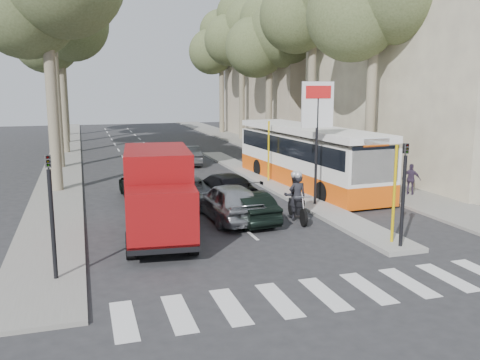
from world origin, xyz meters
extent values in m
plane|color=#28282B|center=(0.00, 0.00, 0.00)|extent=(120.00, 120.00, 0.00)
cube|color=gray|center=(8.60, 25.00, 0.06)|extent=(3.20, 70.00, 0.12)
cube|color=gray|center=(-8.00, 28.00, 0.06)|extent=(2.40, 64.00, 0.12)
cube|color=gray|center=(3.25, 11.00, 0.08)|extent=(1.50, 26.00, 0.16)
cube|color=beige|center=(15.50, 12.00, 9.00)|extent=(11.00, 18.00, 18.00)
cube|color=#B7A88E|center=(15.50, 34.00, 8.00)|extent=(11.00, 20.00, 16.00)
cylinder|color=yellow|center=(3.25, -1.00, 1.75)|extent=(0.10, 0.10, 3.50)
cylinder|color=yellow|center=(3.25, 5.00, 1.75)|extent=(0.10, 0.10, 3.50)
cylinder|color=yellow|center=(3.25, 11.00, 1.75)|extent=(0.10, 0.10, 3.50)
cylinder|color=black|center=(3.25, 5.00, 2.60)|extent=(0.12, 0.12, 5.20)
cube|color=white|center=(3.25, 5.00, 4.60)|extent=(1.50, 0.10, 2.00)
cube|color=red|center=(3.25, 4.94, 5.15)|extent=(1.20, 0.02, 0.55)
cylinder|color=black|center=(3.25, -1.50, 1.60)|extent=(0.12, 0.12, 3.20)
imported|color=black|center=(3.25, -1.50, 3.10)|extent=(0.16, 0.41, 1.00)
cylinder|color=black|center=(-7.60, -1.00, 1.60)|extent=(0.12, 0.12, 3.20)
imported|color=black|center=(-7.60, -1.00, 3.10)|extent=(0.16, 0.41, 1.00)
cylinder|color=#6B604C|center=(-8.00, 12.00, 4.20)|extent=(0.56, 0.56, 8.40)
sphere|color=#414C2A|center=(-9.00, 12.60, 9.30)|extent=(5.20, 5.20, 5.20)
cylinder|color=#6B604C|center=(-8.10, 20.00, 4.48)|extent=(0.56, 0.56, 8.96)
sphere|color=#414C2A|center=(-9.10, 20.60, 9.92)|extent=(5.20, 5.20, 5.20)
cylinder|color=#6B604C|center=(-7.90, 28.00, 4.06)|extent=(0.56, 0.56, 8.12)
sphere|color=#414C2A|center=(-8.90, 28.60, 8.99)|extent=(5.20, 5.20, 5.20)
sphere|color=#414C2A|center=(-7.00, 27.20, 10.15)|extent=(5.80, 5.80, 5.80)
sphere|color=#414C2A|center=(-7.70, 29.10, 11.31)|extent=(4.80, 4.80, 4.80)
cylinder|color=#6B604C|center=(-8.00, 36.00, 4.76)|extent=(0.56, 0.56, 9.52)
sphere|color=#414C2A|center=(-9.00, 36.60, 10.54)|extent=(5.20, 5.20, 5.20)
sphere|color=#414C2A|center=(-7.10, 35.20, 11.90)|extent=(5.80, 5.80, 5.80)
sphere|color=#414C2A|center=(-7.80, 37.10, 13.26)|extent=(4.80, 4.80, 4.80)
cylinder|color=#6B604C|center=(-8.10, 44.00, 4.34)|extent=(0.56, 0.56, 8.68)
sphere|color=#414C2A|center=(-9.10, 44.60, 9.61)|extent=(5.20, 5.20, 5.20)
sphere|color=#414C2A|center=(-7.20, 43.20, 10.85)|extent=(5.80, 5.80, 5.80)
sphere|color=#414C2A|center=(-7.90, 45.10, 12.09)|extent=(4.80, 4.80, 4.80)
cylinder|color=#6B604C|center=(9.00, 10.00, 4.20)|extent=(0.56, 0.56, 8.40)
sphere|color=#414C2A|center=(8.00, 10.60, 9.30)|extent=(5.20, 5.20, 5.20)
cylinder|color=#6B604C|center=(9.10, 18.00, 4.62)|extent=(0.56, 0.56, 9.24)
sphere|color=#414C2A|center=(8.10, 18.60, 10.23)|extent=(5.20, 5.20, 5.20)
cylinder|color=#6B604C|center=(8.90, 26.00, 3.92)|extent=(0.56, 0.56, 7.84)
sphere|color=#414C2A|center=(7.90, 26.60, 8.68)|extent=(5.20, 5.20, 5.20)
sphere|color=#414C2A|center=(9.80, 25.20, 9.80)|extent=(5.80, 5.80, 5.80)
sphere|color=#414C2A|center=(9.10, 27.10, 10.92)|extent=(4.80, 4.80, 4.80)
cylinder|color=#6B604C|center=(9.00, 34.00, 4.48)|extent=(0.56, 0.56, 8.96)
sphere|color=#414C2A|center=(8.00, 34.60, 9.92)|extent=(5.20, 5.20, 5.20)
sphere|color=#414C2A|center=(9.90, 33.20, 11.20)|extent=(5.80, 5.80, 5.80)
sphere|color=#414C2A|center=(9.20, 35.10, 12.48)|extent=(4.80, 4.80, 4.80)
cylinder|color=#6B604C|center=(9.10, 42.00, 4.20)|extent=(0.56, 0.56, 8.40)
sphere|color=#414C2A|center=(8.10, 42.60, 9.30)|extent=(5.20, 5.20, 5.20)
sphere|color=#414C2A|center=(10.00, 41.20, 10.50)|extent=(5.80, 5.80, 5.80)
sphere|color=#414C2A|center=(9.30, 43.10, 11.70)|extent=(4.80, 4.80, 4.80)
imported|color=#A8AAB0|center=(-1.10, 4.00, 0.78)|extent=(2.07, 4.66, 1.56)
imported|color=black|center=(-0.50, 3.50, 0.63)|extent=(1.68, 3.96, 1.27)
imported|color=#505358|center=(-1.99, 8.02, 0.59)|extent=(1.98, 4.27, 1.19)
imported|color=black|center=(-0.50, 7.04, 0.71)|extent=(2.64, 5.11, 1.42)
imported|color=#A4A7AC|center=(-1.80, 19.95, 0.75)|extent=(2.01, 4.47, 1.49)
imported|color=#4A4D51|center=(0.35, 19.08, 0.66)|extent=(1.67, 4.11, 1.33)
imported|color=black|center=(-4.00, 9.00, 0.70)|extent=(2.03, 4.86, 1.40)
cube|color=black|center=(-4.21, 2.21, 0.54)|extent=(2.79, 6.14, 0.25)
cylinder|color=black|center=(-5.40, 0.34, 0.45)|extent=(0.39, 0.92, 0.89)
cylinder|color=black|center=(-3.43, 0.14, 0.45)|extent=(0.39, 0.92, 0.89)
cylinder|color=black|center=(-5.01, 4.09, 0.45)|extent=(0.39, 0.92, 0.89)
cylinder|color=black|center=(-3.04, 3.88, 0.45)|extent=(0.39, 0.92, 0.89)
cube|color=maroon|center=(-4.45, -0.05, 1.44)|extent=(2.31, 1.61, 1.68)
cube|color=black|center=(-4.52, -0.70, 1.63)|extent=(1.98, 0.29, 0.89)
cube|color=maroon|center=(-4.13, 3.00, 1.93)|extent=(2.70, 4.38, 2.48)
cube|color=#F1580D|center=(4.98, 9.73, 0.60)|extent=(3.45, 12.62, 0.98)
cube|color=white|center=(4.98, 9.73, 1.90)|extent=(3.45, 12.62, 1.63)
cube|color=black|center=(4.98, 9.73, 2.22)|extent=(3.44, 12.12, 0.92)
cube|color=white|center=(4.98, 9.73, 3.09)|extent=(3.45, 12.62, 0.33)
cube|color=black|center=(5.35, 3.53, 2.06)|extent=(2.39, 0.20, 1.63)
cube|color=#F1580D|center=(5.35, 3.53, 3.02)|extent=(1.30, 0.14, 0.35)
cylinder|color=black|center=(3.99, 5.67, 0.49)|extent=(0.36, 1.06, 1.04)
cylinder|color=black|center=(6.45, 5.81, 0.49)|extent=(0.36, 1.06, 1.04)
cylinder|color=black|center=(3.53, 13.39, 0.49)|extent=(0.36, 1.06, 1.04)
cylinder|color=black|center=(6.00, 13.54, 0.49)|extent=(0.36, 1.06, 1.04)
cylinder|color=black|center=(1.40, 2.16, 0.36)|extent=(0.20, 0.73, 0.72)
cylinder|color=black|center=(1.60, 3.84, 0.36)|extent=(0.20, 0.73, 0.72)
cylinder|color=silver|center=(1.41, 2.24, 0.79)|extent=(0.12, 0.46, 0.90)
cube|color=black|center=(1.51, 3.06, 0.51)|extent=(0.35, 0.87, 0.34)
cube|color=black|center=(1.48, 2.83, 0.81)|extent=(0.40, 0.55, 0.25)
cube|color=black|center=(1.55, 3.39, 0.75)|extent=(0.40, 0.77, 0.14)
cylinder|color=silver|center=(1.41, 2.31, 1.15)|extent=(0.70, 0.13, 0.05)
imported|color=black|center=(1.51, 3.06, 1.00)|extent=(0.74, 0.54, 1.90)
imported|color=black|center=(1.56, 3.50, 0.95)|extent=(0.92, 0.58, 1.78)
sphere|color=#B2B2B7|center=(1.50, 3.00, 1.90)|extent=(0.32, 0.32, 0.32)
sphere|color=#B2B2B7|center=(1.56, 3.47, 1.83)|extent=(0.32, 0.32, 0.32)
imported|color=#3C2F47|center=(8.71, 5.54, 0.88)|extent=(0.95, 0.94, 1.53)
imported|color=#6F6453|center=(8.43, 7.01, 1.06)|extent=(1.32, 0.90, 1.88)
camera|label=1|loc=(-6.72, -15.38, 5.41)|focal=38.00mm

